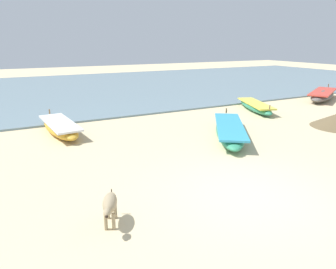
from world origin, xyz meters
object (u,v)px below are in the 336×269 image
at_px(fishing_boat_4, 230,130).
at_px(fishing_boat_6, 255,106).
at_px(fishing_boat_2, 323,95).
at_px(fishing_boat_3, 60,127).
at_px(calf_far_dun, 110,205).

height_order(fishing_boat_4, fishing_boat_6, fishing_boat_4).
xyz_separation_m(fishing_boat_2, fishing_boat_6, (-5.72, -0.53, -0.06)).
relative_size(fishing_boat_2, fishing_boat_3, 1.23).
relative_size(fishing_boat_2, calf_far_dun, 4.99).
height_order(fishing_boat_4, calf_far_dun, fishing_boat_4).
bearing_deg(fishing_boat_3, fishing_boat_4, -127.04).
xyz_separation_m(fishing_boat_6, calf_far_dun, (-9.51, -6.47, 0.20)).
bearing_deg(fishing_boat_4, calf_far_dun, 155.85).
bearing_deg(fishing_boat_6, fishing_boat_2, 116.14).
bearing_deg(fishing_boat_6, fishing_boat_4, -32.10).
height_order(fishing_boat_3, calf_far_dun, fishing_boat_3).
height_order(fishing_boat_6, calf_far_dun, fishing_boat_6).
bearing_deg(calf_far_dun, fishing_boat_3, -158.41).
xyz_separation_m(fishing_boat_2, fishing_boat_3, (-15.06, -0.21, -0.04)).
xyz_separation_m(fishing_boat_3, calf_far_dun, (-0.17, -6.79, 0.18)).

